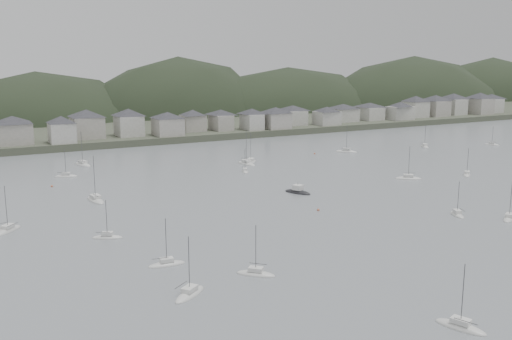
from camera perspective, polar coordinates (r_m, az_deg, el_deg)
ground at (r=105.48m, az=19.73°, el=-10.21°), size 900.00×900.00×0.00m
far_shore_land at (r=369.47m, az=-16.22°, el=5.15°), size 900.00×250.00×3.00m
forested_ridge at (r=347.19m, az=-14.45°, el=2.75°), size 851.55×103.94×102.57m
waterfront_town at (r=279.52m, az=-1.21°, el=5.27°), size 451.48×28.46×12.92m
sailboat_lead at (r=147.02m, az=23.79°, el=-4.42°), size 7.30×5.42×9.72m
moored_fleet at (r=153.02m, az=-3.86°, el=-2.90°), size 258.43×166.83×12.95m
motor_launch_far at (r=160.61m, az=4.16°, el=-2.19°), size 6.13×8.73×3.96m
mooring_buoys at (r=147.65m, az=5.57°, el=-3.46°), size 162.98×132.85×0.70m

